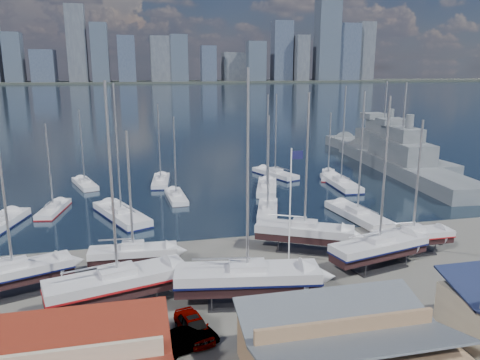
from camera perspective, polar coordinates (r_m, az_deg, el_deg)
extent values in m
plane|color=#605E59|center=(45.68, 3.79, -11.12)|extent=(1400.00, 1400.00, 0.00)
cube|color=#1B323F|center=(350.43, -11.12, 10.17)|extent=(1400.00, 600.00, 0.40)
cube|color=#2D332D|center=(610.08, -12.06, 11.59)|extent=(1400.00, 80.00, 2.20)
cube|color=#3D4756|center=(615.94, -25.86, 13.29)|extent=(19.55, 21.83, 55.97)
cube|color=#475166|center=(616.28, -22.79, 12.70)|extent=(26.03, 30.49, 37.14)
cube|color=#595E66|center=(600.13, -19.28, 15.41)|extent=(21.60, 16.58, 87.63)
cube|color=#3D4756|center=(599.23, -16.68, 14.64)|extent=(19.42, 28.42, 67.60)
cube|color=#475166|center=(601.37, -13.65, 14.17)|extent=(20.24, 23.80, 54.09)
cube|color=#595E66|center=(599.31, -9.63, 14.35)|extent=(24.62, 19.72, 54.00)
cube|color=#3D4756|center=(599.34, -7.47, 14.52)|extent=(20.75, 17.93, 55.97)
cube|color=#475166|center=(602.32, -3.87, 13.98)|extent=(18.36, 16.25, 43.03)
cube|color=#595E66|center=(627.60, -0.80, 13.65)|extent=(28.49, 22.03, 35.69)
cube|color=#3D4756|center=(616.30, 1.95, 14.27)|extent=(23.34, 17.87, 49.11)
cube|color=#475166|center=(641.92, 5.12, 15.40)|extent=(25.35, 19.79, 75.95)
cube|color=#595E66|center=(643.14, 7.34, 14.53)|extent=(17.00, 27.45, 57.67)
cube|color=#3D4756|center=(657.62, 10.58, 16.50)|extent=(29.28, 24.05, 106.04)
cube|color=#475166|center=(678.68, 12.76, 14.96)|extent=(30.82, 28.37, 74.41)
cube|color=#595E66|center=(693.62, 15.00, 14.93)|extent=(21.74, 17.03, 77.48)
cube|color=#8C6B4C|center=(31.90, 12.64, -20.19)|extent=(12.00, 8.00, 3.00)
cube|color=slate|center=(30.83, 12.84, -17.04)|extent=(12.60, 8.40, 1.27)
cube|color=#2D2D33|center=(45.54, -25.63, -12.49)|extent=(5.73, 4.04, 0.16)
cube|color=black|center=(44.93, -25.83, -10.76)|extent=(9.70, 5.39, 0.76)
cube|color=silver|center=(44.64, -25.93, -9.87)|extent=(9.83, 5.76, 0.76)
cube|color=#0C103C|center=(44.78, -25.88, -10.28)|extent=(9.93, 5.82, 0.15)
cube|color=silver|center=(44.41, -26.01, -9.12)|extent=(2.78, 2.31, 0.50)
cylinder|color=#B2B2B7|center=(42.57, -26.87, -1.41)|extent=(0.22, 0.22, 12.82)
cube|color=#2D2D33|center=(40.70, -14.46, -14.69)|extent=(6.70, 4.35, 0.16)
cube|color=black|center=(39.99, -14.60, -12.71)|extent=(11.54, 5.52, 0.90)
cube|color=silver|center=(39.61, -14.68, -11.54)|extent=(11.66, 5.97, 0.90)
cube|color=maroon|center=(39.78, -14.64, -12.08)|extent=(11.78, 6.03, 0.18)
cube|color=silver|center=(39.32, -14.74, -10.62)|extent=(3.20, 2.56, 0.50)
cylinder|color=#B2B2B7|center=(36.99, -15.42, -0.19)|extent=(0.22, 0.22, 15.16)
cube|color=#2D2D33|center=(46.66, -12.75, -10.79)|extent=(4.61, 2.30, 0.16)
cube|color=black|center=(46.09, -12.85, -9.15)|extent=(8.29, 2.38, 0.66)
cube|color=silver|center=(45.85, -12.89, -8.39)|extent=(8.31, 2.73, 0.66)
cube|color=silver|center=(45.64, -12.93, -7.72)|extent=(2.12, 1.48, 0.50)
cylinder|color=#B2B2B7|center=(44.03, -13.29, -1.29)|extent=(0.22, 0.22, 11.07)
cube|color=#2D2D33|center=(40.16, 0.88, -14.63)|extent=(6.90, 3.97, 0.16)
cube|color=black|center=(39.44, 0.89, -12.59)|extent=(12.13, 4.65, 0.95)
cube|color=silver|center=(39.03, 0.90, -11.34)|extent=(12.20, 5.14, 0.95)
cube|color=#0C103C|center=(39.21, 0.89, -11.92)|extent=(12.33, 5.19, 0.19)
cube|color=silver|center=(38.73, 0.90, -10.37)|extent=(3.23, 2.43, 0.50)
cylinder|color=#B2B2B7|center=(36.29, 0.95, 0.86)|extent=(0.22, 0.22, 15.97)
cube|color=#2D2D33|center=(50.98, 7.79, -8.42)|extent=(6.18, 4.91, 0.16)
cube|color=black|center=(50.43, 7.84, -6.81)|extent=(10.18, 6.94, 0.82)
cube|color=silver|center=(50.16, 7.87, -5.93)|extent=(10.38, 7.32, 0.82)
cube|color=silver|center=(49.94, 7.90, -5.22)|extent=(3.06, 2.72, 0.50)
cylinder|color=#B2B2B7|center=(48.23, 8.15, 2.29)|extent=(0.22, 0.22, 13.81)
cube|color=#2D2D33|center=(48.39, 16.43, -10.11)|extent=(6.04, 3.79, 0.16)
cube|color=black|center=(47.81, 16.55, -8.43)|extent=(10.46, 4.72, 0.81)
cube|color=silver|center=(47.52, 16.62, -7.52)|extent=(10.56, 5.13, 0.81)
cube|color=#0C103C|center=(47.66, 16.59, -7.94)|extent=(10.67, 5.18, 0.16)
cube|color=silver|center=(47.30, 16.67, -6.78)|extent=(2.87, 2.25, 0.50)
cylinder|color=#B2B2B7|center=(45.49, 17.23, 1.08)|extent=(0.22, 0.22, 13.74)
cube|color=#2D2D33|center=(52.90, 20.12, -8.33)|extent=(4.70, 2.17, 0.16)
cube|color=black|center=(52.40, 20.25, -6.84)|extent=(8.53, 2.07, 0.68)
cube|color=silver|center=(52.17, 20.31, -6.14)|extent=(8.53, 2.43, 0.68)
cube|color=maroon|center=(52.27, 20.28, -6.46)|extent=(8.61, 2.46, 0.14)
cube|color=silver|center=(51.98, 20.36, -5.53)|extent=(2.14, 1.44, 0.50)
cylinder|color=#B2B2B7|center=(50.54, 20.87, 0.39)|extent=(0.22, 0.22, 11.50)
cube|color=black|center=(68.29, -21.74, -3.82)|extent=(3.41, 8.52, 0.66)
cube|color=silver|center=(68.11, -21.79, -3.29)|extent=(3.75, 8.59, 0.66)
cube|color=maroon|center=(68.19, -21.76, -3.54)|extent=(3.79, 8.67, 0.13)
cube|color=silver|center=(67.95, -21.83, -2.82)|extent=(1.74, 2.29, 0.50)
cylinder|color=#B2B2B7|center=(66.73, -22.23, 1.60)|extent=(0.22, 0.22, 11.21)
cube|color=black|center=(80.98, -18.35, -0.92)|extent=(4.67, 8.93, 0.70)
cube|color=silver|center=(80.82, -18.38, -0.44)|extent=(5.02, 9.04, 0.70)
cube|color=silver|center=(80.68, -18.41, -0.03)|extent=(2.07, 2.52, 0.50)
cylinder|color=#B2B2B7|center=(79.62, -18.71, 3.92)|extent=(0.22, 0.22, 11.76)
cube|color=black|center=(62.76, -14.21, -4.86)|extent=(7.30, 12.10, 0.96)
cube|color=silver|center=(62.47, -14.26, -4.03)|extent=(7.76, 12.29, 0.96)
cube|color=#0C103C|center=(62.60, -14.24, -4.41)|extent=(7.84, 12.42, 0.19)
cube|color=silver|center=(62.26, -14.30, -3.39)|extent=(3.02, 3.53, 0.50)
cylinder|color=#B2B2B7|center=(60.50, -14.73, 3.70)|extent=(0.22, 0.22, 16.12)
cube|color=black|center=(70.02, -7.77, -2.54)|extent=(2.50, 8.60, 0.68)
cube|color=silver|center=(69.84, -7.79, -2.01)|extent=(2.86, 8.62, 0.68)
cube|color=silver|center=(69.68, -7.80, -1.54)|extent=(1.55, 2.20, 0.50)
cylinder|color=#B2B2B7|center=(68.47, -7.95, 2.89)|extent=(0.22, 0.22, 11.47)
cube|color=black|center=(79.82, -9.61, -0.63)|extent=(3.28, 9.46, 0.74)
cube|color=silver|center=(79.64, -9.63, -0.11)|extent=(3.66, 9.51, 0.74)
cube|color=#0C103C|center=(79.72, -9.62, -0.35)|extent=(3.70, 9.60, 0.15)
cube|color=silver|center=(79.50, -9.65, 0.33)|extent=(1.82, 2.48, 0.50)
cylinder|color=#B2B2B7|center=(78.36, -9.82, 4.60)|extent=(0.22, 0.22, 12.51)
cube|color=black|center=(63.09, 3.38, -4.27)|extent=(4.81, 9.29, 0.72)
cube|color=silver|center=(62.87, 3.39, -3.64)|extent=(5.17, 9.40, 0.72)
cube|color=maroon|center=(62.97, 3.38, -3.93)|extent=(5.22, 9.50, 0.14)
cube|color=silver|center=(62.69, 3.39, -3.11)|extent=(2.14, 2.62, 0.50)
cylinder|color=#B2B2B7|center=(61.27, 3.47, 2.16)|extent=(0.22, 0.22, 12.23)
cube|color=black|center=(74.52, 3.28, -1.50)|extent=(5.54, 10.74, 0.84)
cube|color=silver|center=(74.31, 3.29, -0.88)|extent=(5.96, 10.87, 0.84)
cube|color=silver|center=(74.15, 3.30, -0.38)|extent=(2.47, 3.03, 0.50)
cylinder|color=#B2B2B7|center=(72.81, 3.37, 4.84)|extent=(0.22, 0.22, 14.14)
cube|color=black|center=(84.33, 4.29, 0.28)|extent=(5.98, 10.29, 0.81)
cube|color=silver|center=(84.15, 4.30, 0.81)|extent=(6.37, 10.45, 0.81)
cube|color=#0C103C|center=(84.23, 4.30, 0.56)|extent=(6.44, 10.55, 0.16)
cube|color=silver|center=(84.01, 4.31, 1.25)|extent=(2.51, 2.98, 0.50)
cylinder|color=#B2B2B7|center=(82.86, 4.39, 5.70)|extent=(0.22, 0.22, 13.66)
cube|color=black|center=(62.71, 14.07, -4.85)|extent=(4.05, 11.51, 0.90)
cube|color=silver|center=(62.43, 14.12, -4.06)|extent=(4.51, 11.57, 0.90)
cube|color=silver|center=(62.23, 14.15, -3.45)|extent=(2.22, 3.03, 0.50)
cylinder|color=#B2B2B7|center=(60.54, 14.55, 3.23)|extent=(0.22, 0.22, 15.21)
cube|color=black|center=(78.75, 12.17, -0.98)|extent=(3.17, 11.38, 0.90)
cube|color=silver|center=(78.53, 12.20, -0.35)|extent=(3.64, 11.40, 0.90)
cube|color=#0C103C|center=(78.63, 12.18, -0.64)|extent=(3.68, 11.51, 0.18)
cube|color=silver|center=(78.37, 12.22, 0.15)|extent=(2.01, 2.90, 0.50)
cylinder|color=#B2B2B7|center=(77.03, 12.50, 5.48)|extent=(0.22, 0.22, 15.22)
cube|color=black|center=(84.57, 10.68, 0.16)|extent=(4.99, 8.05, 0.64)
cube|color=silver|center=(84.43, 10.70, 0.58)|extent=(5.30, 8.18, 0.64)
cube|color=maroon|center=(84.49, 10.69, 0.39)|extent=(5.35, 8.27, 0.13)
cube|color=silver|center=(84.30, 10.71, 0.96)|extent=(2.04, 2.37, 0.50)
cylinder|color=#B2B2B7|center=(83.36, 10.87, 4.40)|extent=(0.22, 0.22, 10.76)
cube|color=slate|center=(92.22, 18.87, 1.19)|extent=(10.35, 44.84, 4.00)
cube|color=slate|center=(91.53, 19.05, 3.51)|extent=(6.81, 15.93, 3.60)
cube|color=slate|center=(91.09, 19.20, 5.37)|extent=(4.91, 9.18, 2.40)
cube|color=slate|center=(94.81, 18.03, 6.79)|extent=(5.29, 4.80, 1.20)
cylinder|color=#B2B2B7|center=(90.57, 19.45, 8.62)|extent=(0.30, 0.30, 8.00)
cube|color=slate|center=(105.03, 16.89, 2.75)|extent=(8.81, 41.17, 3.68)
cube|color=slate|center=(104.45, 17.03, 4.71)|extent=(6.02, 14.57, 3.60)
cube|color=slate|center=(104.06, 17.14, 6.35)|extent=(4.37, 8.38, 2.40)
cube|color=slate|center=(107.30, 16.02, 7.54)|extent=(4.80, 4.34, 1.20)
cylinder|color=#B2B2B7|center=(103.59, 17.35, 9.20)|extent=(0.30, 0.30, 8.00)
imported|color=gray|center=(35.68, -5.67, -17.29)|extent=(2.87, 4.97, 1.59)
imported|color=gray|center=(34.34, -6.48, -18.79)|extent=(4.66, 2.92, 1.45)
imported|color=gray|center=(40.75, 17.75, -13.93)|extent=(3.43, 5.36, 1.37)
imported|color=gray|center=(37.87, 15.77, -15.87)|extent=(3.44, 5.68, 1.54)
cylinder|color=white|center=(41.35, 6.09, -4.61)|extent=(0.12, 0.12, 12.42)
cube|color=#151643|center=(40.14, 6.98, 3.05)|extent=(1.04, 0.05, 0.72)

